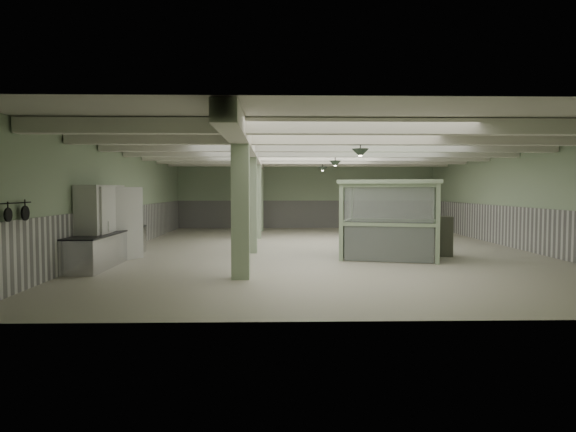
{
  "coord_description": "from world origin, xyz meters",
  "views": [
    {
      "loc": [
        -1.68,
        -18.13,
        2.13
      ],
      "look_at": [
        -1.28,
        -2.31,
        1.3
      ],
      "focal_mm": 32.0,
      "sensor_mm": 36.0,
      "label": 1
    }
  ],
  "objects_px": {
    "walkin_cooler": "(102,224)",
    "guard_booth": "(391,204)",
    "filing_cabinet": "(445,236)",
    "prep_counter": "(109,246)"
  },
  "relations": [
    {
      "from": "prep_counter",
      "to": "filing_cabinet",
      "type": "distance_m",
      "value": 10.33
    },
    {
      "from": "guard_booth",
      "to": "prep_counter",
      "type": "bearing_deg",
      "value": -159.55
    },
    {
      "from": "prep_counter",
      "to": "filing_cabinet",
      "type": "bearing_deg",
      "value": 5.93
    },
    {
      "from": "filing_cabinet",
      "to": "guard_booth",
      "type": "bearing_deg",
      "value": -159.59
    },
    {
      "from": "walkin_cooler",
      "to": "guard_booth",
      "type": "xyz_separation_m",
      "value": [
        8.52,
        1.07,
        0.51
      ]
    },
    {
      "from": "walkin_cooler",
      "to": "guard_booth",
      "type": "relative_size",
      "value": 0.7
    },
    {
      "from": "walkin_cooler",
      "to": "filing_cabinet",
      "type": "relative_size",
      "value": 1.97
    },
    {
      "from": "prep_counter",
      "to": "filing_cabinet",
      "type": "xyz_separation_m",
      "value": [
        10.28,
        1.07,
        0.17
      ]
    },
    {
      "from": "walkin_cooler",
      "to": "filing_cabinet",
      "type": "height_order",
      "value": "walkin_cooler"
    },
    {
      "from": "guard_booth",
      "to": "filing_cabinet",
      "type": "bearing_deg",
      "value": 25.58
    }
  ]
}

